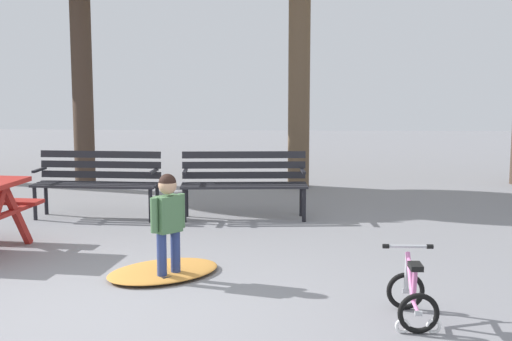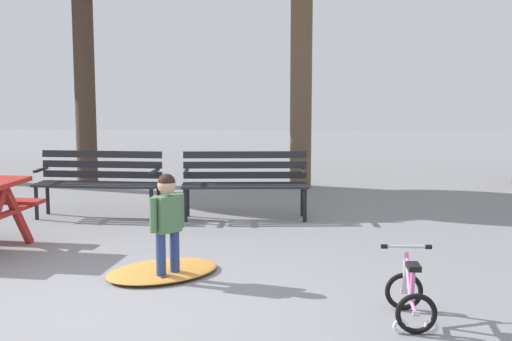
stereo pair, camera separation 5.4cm
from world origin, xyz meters
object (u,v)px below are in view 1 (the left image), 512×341
park_bench_far_left (98,178)px  child_standing (168,219)px  park_bench_left (244,179)px  kids_bicycle (412,295)px

park_bench_far_left → child_standing: bearing=-63.1°
park_bench_far_left → child_standing: 3.09m
park_bench_far_left → park_bench_left: (1.89, 0.04, 0.00)m
park_bench_left → child_standing: child_standing is taller
child_standing → kids_bicycle: bearing=-25.4°
park_bench_far_left → child_standing: (1.40, -2.76, 0.05)m
child_standing → kids_bicycle: (2.00, -0.95, -0.36)m
park_bench_far_left → kids_bicycle: size_ratio=2.87×
park_bench_far_left → kids_bicycle: park_bench_far_left is taller
park_bench_left → kids_bicycle: bearing=-68.1°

